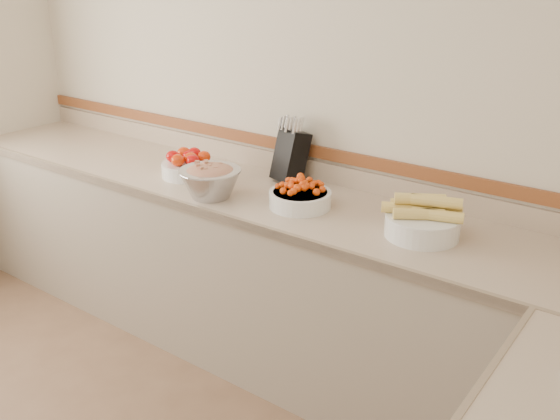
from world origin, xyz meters
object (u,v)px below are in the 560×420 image
Objects in this scene: knife_block at (291,155)px; corn_bowl at (423,220)px; rhubarb_bowl at (210,180)px; cherry_tomato_bowl at (300,196)px; tomato_bowl at (188,165)px.

corn_bowl is (0.82, -0.24, -0.07)m from knife_block.
knife_block is 0.45m from rhubarb_bowl.
knife_block is 0.86m from corn_bowl.
cherry_tomato_bowl is 0.85× the size of corn_bowl.
tomato_bowl is 1.29m from corn_bowl.
corn_bowl is 1.13× the size of rhubarb_bowl.
corn_bowl is (1.29, 0.01, 0.01)m from tomato_bowl.
rhubarb_bowl is at bearing -27.92° from tomato_bowl.
corn_bowl reaches higher than rhubarb_bowl.
cherry_tomato_bowl is at bearing -177.20° from corn_bowl.
knife_block is 0.54m from tomato_bowl.
tomato_bowl is at bearing -179.39° from corn_bowl.
knife_block reaches higher than rhubarb_bowl.
knife_block is 1.19× the size of cherry_tomato_bowl.
tomato_bowl is at bearing 152.08° from rhubarb_bowl.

